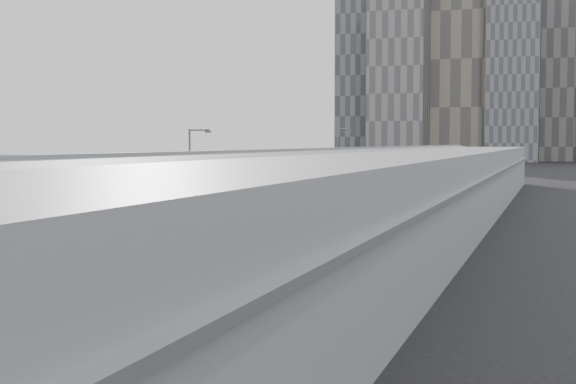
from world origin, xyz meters
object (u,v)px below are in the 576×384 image
at_px(bus_3, 287,211).
at_px(bus_5, 363,193).
at_px(bus_8, 422,178).
at_px(suv, 399,178).
at_px(bus_9, 429,175).
at_px(street_lamp_near, 192,173).
at_px(bus_6, 383,186).
at_px(bus_7, 405,181).
at_px(bus_1, 117,251).
at_px(bus_10, 443,172).
at_px(shipping_container, 348,183).
at_px(bus_4, 327,201).
at_px(bus_2, 232,227).
at_px(street_lamp_far, 339,158).

height_order(bus_3, bus_5, bus_3).
height_order(bus_8, suv, bus_8).
bearing_deg(bus_8, bus_9, 92.82).
relative_size(bus_3, bus_9, 0.98).
bearing_deg(suv, street_lamp_near, -89.16).
relative_size(bus_6, bus_7, 1.05).
height_order(bus_1, bus_6, bus_6).
relative_size(bus_7, bus_10, 0.97).
relative_size(bus_8, street_lamp_near, 1.47).
relative_size(bus_1, shipping_container, 2.05).
distance_m(bus_4, bus_6, 27.98).
distance_m(bus_2, bus_9, 97.10).
bearing_deg(bus_6, bus_4, -88.81).
relative_size(bus_1, bus_4, 1.02).
height_order(bus_2, bus_10, bus_10).
relative_size(bus_3, bus_5, 1.04).
relative_size(bus_2, bus_9, 0.98).
height_order(bus_8, shipping_container, bus_8).
bearing_deg(shipping_container, bus_10, 91.22).
xyz_separation_m(bus_4, bus_6, (0.05, 27.98, 0.10)).
distance_m(bus_1, bus_7, 83.90).
xyz_separation_m(bus_8, bus_9, (-0.62, 12.75, 0.04)).
relative_size(bus_2, bus_6, 0.94).
relative_size(bus_1, street_lamp_far, 1.41).
height_order(bus_1, bus_3, bus_1).
xyz_separation_m(bus_5, bus_6, (-0.25, 13.06, 0.17)).
height_order(bus_6, bus_7, bus_6).
bearing_deg(bus_5, street_lamp_far, 116.40).
xyz_separation_m(bus_3, street_lamp_far, (-6.60, 42.21, 3.90)).
relative_size(bus_5, street_lamp_near, 1.45).
distance_m(bus_5, bus_7, 28.88).
distance_m(bus_6, bus_7, 15.81).
bearing_deg(bus_2, street_lamp_near, 130.50).
relative_size(bus_10, street_lamp_far, 1.43).
height_order(bus_5, bus_9, bus_9).
xyz_separation_m(bus_2, street_lamp_near, (-7.33, 8.92, 3.45)).
distance_m(street_lamp_near, shipping_container, 59.82).
height_order(bus_3, suv, bus_3).
bearing_deg(street_lamp_near, bus_4, 68.21).
bearing_deg(bus_1, bus_2, 89.05).
bearing_deg(bus_10, bus_8, -86.07).
bearing_deg(bus_1, bus_3, 92.59).
distance_m(bus_3, bus_7, 55.80).
xyz_separation_m(bus_3, shipping_container, (-8.27, 54.41, -0.30)).
xyz_separation_m(bus_2, bus_3, (-0.63, 14.18, -0.01)).
xyz_separation_m(bus_5, bus_8, (0.18, 43.24, 0.03)).
distance_m(bus_2, bus_5, 41.11).
bearing_deg(bus_5, bus_6, 92.56).
relative_size(bus_9, shipping_container, 2.02).
bearing_deg(bus_6, suv, 99.22).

